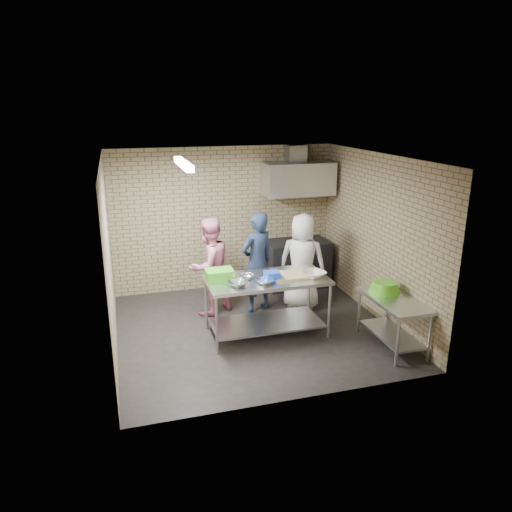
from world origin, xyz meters
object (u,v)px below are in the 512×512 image
(stove, at_px, (297,263))
(green_crate, at_px, (219,275))
(green_basin, at_px, (385,287))
(bottle_green, at_px, (316,181))
(woman_pink, at_px, (209,267))
(woman_white, at_px, (302,261))
(bottle_red, at_px, (297,181))
(blue_tub, at_px, (272,276))
(man_navy, at_px, (257,262))
(side_counter, at_px, (392,322))
(prep_table, at_px, (266,306))

(stove, bearing_deg, green_crate, -137.63)
(green_basin, distance_m, bottle_green, 2.98)
(green_basin, bearing_deg, woman_pink, 143.98)
(stove, distance_m, bottle_green, 1.65)
(green_basin, xyz_separation_m, woman_white, (-0.72, 1.49, 0.00))
(green_crate, bearing_deg, woman_white, 24.10)
(bottle_red, distance_m, bottle_green, 0.40)
(stove, xyz_separation_m, blue_tub, (-1.15, -1.95, 0.53))
(woman_white, bearing_deg, woman_pink, 25.00)
(bottle_green, distance_m, man_navy, 2.24)
(side_counter, xyz_separation_m, green_basin, (-0.02, 0.25, 0.46))
(prep_table, height_order, bottle_red, bottle_red)
(green_basin, relative_size, man_navy, 0.26)
(woman_pink, bearing_deg, bottle_red, 179.23)
(bottle_green, bearing_deg, side_counter, -90.00)
(stove, bearing_deg, prep_table, -122.92)
(woman_pink, bearing_deg, woman_white, 143.47)
(side_counter, relative_size, woman_pink, 0.72)
(green_crate, bearing_deg, prep_table, -9.73)
(green_basin, bearing_deg, man_navy, 133.97)
(green_basin, relative_size, woman_pink, 0.28)
(bottle_green, height_order, woman_pink, bottle_green)
(bottle_green, distance_m, woman_pink, 2.82)
(stove, distance_m, blue_tub, 2.33)
(side_counter, relative_size, bottle_green, 8.00)
(prep_table, height_order, woman_pink, woman_pink)
(prep_table, relative_size, woman_pink, 1.11)
(prep_table, height_order, side_counter, prep_table)
(blue_tub, height_order, bottle_red, bottle_red)
(blue_tub, xyz_separation_m, bottle_green, (1.60, 2.19, 1.03))
(side_counter, bearing_deg, green_crate, 156.58)
(prep_table, bearing_deg, green_crate, 170.27)
(blue_tub, height_order, woman_pink, woman_pink)
(green_crate, xyz_separation_m, man_navy, (0.82, 0.80, -0.13))
(side_counter, height_order, woman_white, woman_white)
(blue_tub, xyz_separation_m, green_basin, (1.58, -0.55, -0.15))
(man_navy, height_order, woman_pink, man_navy)
(blue_tub, xyz_separation_m, woman_white, (0.86, 0.94, -0.15))
(side_counter, distance_m, woman_pink, 3.06)
(man_navy, distance_m, woman_pink, 0.81)
(prep_table, xyz_separation_m, bottle_red, (1.25, 2.09, 1.57))
(prep_table, relative_size, stove, 1.53)
(woman_white, bearing_deg, bottle_red, -73.37)
(blue_tub, bearing_deg, man_navy, 86.10)
(bottle_red, bearing_deg, man_navy, -133.89)
(bottle_green, bearing_deg, prep_table, -128.25)
(green_crate, xyz_separation_m, woman_white, (1.61, 0.72, -0.16))
(bottle_green, bearing_deg, man_navy, -142.49)
(bottle_red, bearing_deg, woman_white, -105.32)
(woman_pink, bearing_deg, stove, 174.02)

